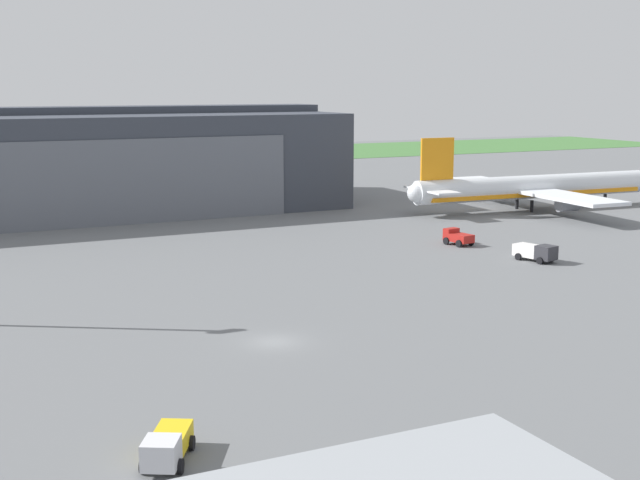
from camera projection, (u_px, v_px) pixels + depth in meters
name	position (u px, v px, depth m)	size (l,w,h in m)	color
ground_plane	(274.00, 342.00, 69.27)	(440.00, 440.00, 0.00)	slate
grass_field_strip	(13.00, 163.00, 229.48)	(440.00, 56.00, 0.08)	#43763A
maintenance_hangar	(1.00, 165.00, 135.74)	(108.32, 36.74, 17.21)	#383D47
airliner_far_right	(533.00, 188.00, 142.27)	(47.97, 40.37, 12.51)	silver
ops_van	(167.00, 445.00, 46.90)	(4.11, 5.38, 1.93)	silver
stair_truck	(536.00, 252.00, 101.06)	(3.31, 5.52, 2.08)	#2D2D33
pushback_tractor	(458.00, 237.00, 111.42)	(2.99, 4.18, 2.04)	#AD1E19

